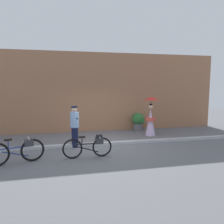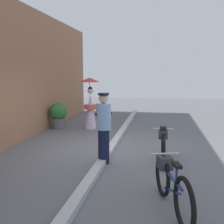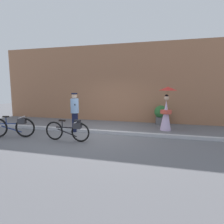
{
  "view_description": "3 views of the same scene",
  "coord_description": "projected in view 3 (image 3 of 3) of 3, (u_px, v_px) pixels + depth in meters",
  "views": [
    {
      "loc": [
        -1.43,
        -8.45,
        2.42
      ],
      "look_at": [
        0.54,
        0.58,
        1.3
      ],
      "focal_mm": 34.36,
      "sensor_mm": 36.0,
      "label": 1
    },
    {
      "loc": [
        -6.9,
        -1.29,
        2.1
      ],
      "look_at": [
        0.68,
        0.1,
        0.94
      ],
      "focal_mm": 42.47,
      "sensor_mm": 36.0,
      "label": 2
    },
    {
      "loc": [
        2.48,
        -7.21,
        1.89
      ],
      "look_at": [
        0.48,
        0.17,
        0.87
      ],
      "focal_mm": 30.19,
      "sensor_mm": 36.0,
      "label": 3
    }
  ],
  "objects": [
    {
      "name": "potted_plant_by_door",
      "position": [
        161.0,
        114.0,
        9.46
      ],
      "size": [
        0.67,
        0.65,
        0.97
      ],
      "color": "#59595B",
      "rests_on": "ground_plane"
    },
    {
      "name": "ground_plane",
      "position": [
        100.0,
        133.0,
        7.79
      ],
      "size": [
        30.0,
        30.0,
        0.0
      ],
      "primitive_type": "plane",
      "color": "slate"
    },
    {
      "name": "building_wall",
      "position": [
        117.0,
        83.0,
        10.43
      ],
      "size": [
        14.0,
        0.4,
        4.18
      ],
      "primitive_type": "cube",
      "color": "#9E6B4C",
      "rests_on": "ground_plane"
    },
    {
      "name": "bicycle_near_officer",
      "position": [
        13.0,
        127.0,
        7.08
      ],
      "size": [
        1.72,
        0.61,
        0.81
      ],
      "color": "black",
      "rests_on": "ground_plane"
    },
    {
      "name": "person_officer",
      "position": [
        75.0,
        111.0,
        7.94
      ],
      "size": [
        0.34,
        0.35,
        1.64
      ],
      "color": "#141938",
      "rests_on": "ground_plane"
    },
    {
      "name": "person_with_parasol",
      "position": [
        166.0,
        109.0,
        8.22
      ],
      "size": [
        0.78,
        0.78,
        1.9
      ],
      "color": "silver",
      "rests_on": "ground_plane"
    },
    {
      "name": "bicycle_far_side",
      "position": [
        69.0,
        130.0,
        6.58
      ],
      "size": [
        1.68,
        0.48,
        0.77
      ],
      "color": "black",
      "rests_on": "ground_plane"
    },
    {
      "name": "sidewalk_curb",
      "position": [
        100.0,
        132.0,
        7.78
      ],
      "size": [
        14.0,
        0.2,
        0.12
      ],
      "primitive_type": "cube",
      "color": "#B2B2B7",
      "rests_on": "ground_plane"
    }
  ]
}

